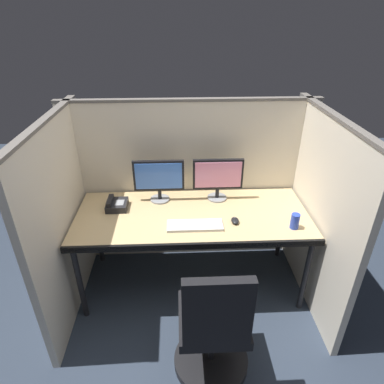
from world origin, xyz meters
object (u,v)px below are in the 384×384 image
object	(u,v)px
desk	(192,220)
desk_phone	(116,205)
office_chair	(213,335)
soda_can	(295,221)
keyboard_main	(195,225)
monitor_left	(159,178)
computer_mouse	(235,221)
monitor_right	(218,177)

from	to	relation	value
desk	desk_phone	distance (m)	0.65
office_chair	soda_can	distance (m)	1.02
office_chair	keyboard_main	xyz separation A→B (m)	(-0.08, 0.68, 0.39)
monitor_left	computer_mouse	size ratio (longest dim) A/B	4.48
monitor_right	keyboard_main	xyz separation A→B (m)	(-0.22, -0.42, -0.20)
soda_can	monitor_left	bearing A→B (deg)	155.71
office_chair	desk_phone	world-z (taller)	office_chair
office_chair	monitor_right	world-z (taller)	monitor_right
soda_can	desk_phone	bearing A→B (deg)	165.89
keyboard_main	computer_mouse	xyz separation A→B (m)	(0.32, 0.04, 0.01)
desk	monitor_left	size ratio (longest dim) A/B	4.42
desk	keyboard_main	bearing A→B (deg)	-85.75
desk	keyboard_main	size ratio (longest dim) A/B	4.42
computer_mouse	desk_phone	bearing A→B (deg)	164.91
desk	desk_phone	size ratio (longest dim) A/B	10.00
keyboard_main	soda_can	size ratio (longest dim) A/B	3.52
keyboard_main	monitor_right	bearing A→B (deg)	62.72
office_chair	monitor_left	world-z (taller)	monitor_left
monitor_left	soda_can	xyz separation A→B (m)	(1.04, -0.47, -0.15)
monitor_right	soda_can	xyz separation A→B (m)	(0.54, -0.47, -0.15)
monitor_right	soda_can	size ratio (longest dim) A/B	3.52
keyboard_main	monitor_left	bearing A→B (deg)	124.14
computer_mouse	desk_phone	xyz separation A→B (m)	(-0.96, 0.26, 0.02)
monitor_left	soda_can	distance (m)	1.15
office_chair	desk	bearing A→B (deg)	99.66
desk	office_chair	bearing A→B (deg)	-83.64
desk_phone	keyboard_main	bearing A→B (deg)	-25.12
monitor_right	desk_phone	distance (m)	0.89
soda_can	desk	bearing A→B (deg)	164.40
monitor_left	keyboard_main	world-z (taller)	monitor_left
office_chair	desk_phone	bearing A→B (deg)	129.68
monitor_left	desk_phone	xyz separation A→B (m)	(-0.36, -0.12, -0.18)
desk	soda_can	world-z (taller)	soda_can
desk	office_chair	distance (m)	0.92
computer_mouse	desk	bearing A→B (deg)	159.69
desk	monitor_left	world-z (taller)	monitor_left
office_chair	soda_can	size ratio (longest dim) A/B	7.99
desk	monitor_right	distance (m)	0.44
monitor_left	monitor_right	bearing A→B (deg)	0.42
desk	soda_can	size ratio (longest dim) A/B	15.57
monitor_right	office_chair	bearing A→B (deg)	-97.01
office_chair	desk_phone	size ratio (longest dim) A/B	5.13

